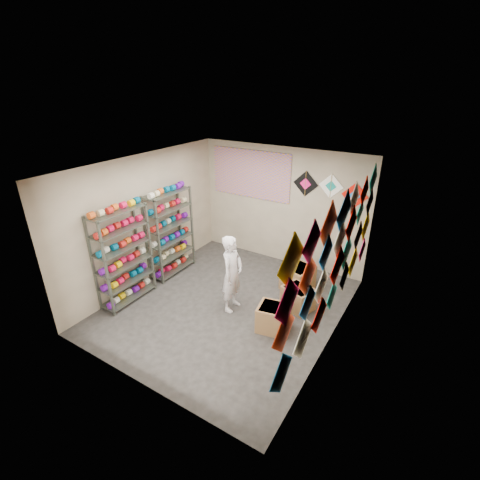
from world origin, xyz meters
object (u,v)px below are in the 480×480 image
Objects in this scene: carton_b at (298,298)px; shelf_rack_back at (170,233)px; carton_c at (298,278)px; shelf_rack_front at (123,257)px; carton_a at (274,318)px; shopkeeper at (232,274)px.

shelf_rack_back is at bearing -157.55° from carton_b.
carton_b is 0.93× the size of carton_c.
shelf_rack_front is 3.50m from carton_c.
shelf_rack_front is at bearing -90.00° from shelf_rack_back.
carton_c reaches higher than carton_a.
shelf_rack_front reaches higher than carton_b.
shelf_rack_back reaches higher than carton_a.
shelf_rack_front is 3.40m from carton_b.
shelf_rack_front is 1.27× the size of shopkeeper.
shopkeeper is 1.36m from carton_b.
shelf_rack_front reaches higher than carton_c.
shopkeeper reaches higher than carton_c.
carton_b is 0.70m from carton_c.
carton_b is at bearing -52.81° from carton_c.
shelf_rack_front is at bearing -177.09° from carton_a.
carton_b is at bearing 71.79° from carton_a.
carton_b is at bearing -63.04° from shopkeeper.
carton_a reaches higher than carton_b.
carton_b is (1.07, 0.65, -0.53)m from shopkeeper.
shelf_rack_back is 1.97m from shopkeeper.
carton_a is (2.86, -0.62, -0.72)m from shelf_rack_back.
shelf_rack_front reaches higher than carton_a.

